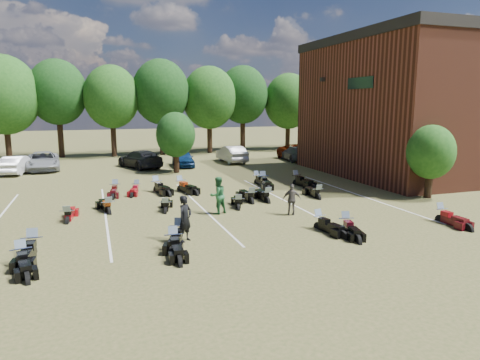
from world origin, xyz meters
name	(u,v)px	position (x,y,z in m)	size (l,w,h in m)	color
ground	(274,216)	(0.00, 0.00, 0.00)	(160.00, 160.00, 0.00)	brown
car_1	(17,165)	(-14.27, 19.04, 0.73)	(1.54, 4.43, 1.46)	silver
car_2	(43,161)	(-12.50, 20.46, 0.78)	(2.57, 5.58, 1.55)	gray
car_3	(140,159)	(-4.54, 19.13, 0.78)	(2.18, 5.36, 1.56)	black
car_4	(183,159)	(-0.81, 18.67, 0.72)	(1.69, 4.21, 1.43)	navy
car_5	(232,154)	(4.21, 19.92, 0.80)	(1.70, 4.86, 1.60)	#A7A6A2
car_6	(299,152)	(11.10, 19.17, 0.78)	(2.60, 5.63, 1.57)	#5A1405
car_7	(296,154)	(10.54, 18.89, 0.72)	(2.02, 4.97, 1.44)	#38383D
person_black	(185,219)	(-5.01, -2.44, 0.95)	(0.70, 0.46, 1.91)	black
person_green	(218,195)	(-2.52, 1.42, 0.96)	(0.93, 0.73, 1.92)	#235D32
person_grey	(292,199)	(0.96, -0.05, 0.80)	(0.94, 0.39, 1.60)	#554F49
motorcycle_0	(33,255)	(-10.73, -2.27, 0.00)	(0.80, 2.51, 1.40)	black
motorcycle_1	(22,266)	(-10.96, -3.29, 0.00)	(0.72, 2.27, 1.27)	black
motorcycle_2	(179,241)	(-5.27, -2.40, 0.00)	(0.76, 2.40, 1.34)	black
motorcycle_3	(174,250)	(-5.67, -3.36, 0.00)	(0.72, 2.27, 1.27)	black
motorcycle_4	(319,229)	(1.05, -2.69, 0.00)	(0.70, 2.21, 1.23)	black
motorcycle_5	(346,231)	(1.96, -3.43, 0.00)	(0.70, 2.21, 1.23)	black
motorcycle_6	(441,221)	(7.19, -3.49, 0.00)	(0.72, 2.25, 1.26)	#44090E
motorcycle_7	(68,223)	(-9.73, 2.06, 0.00)	(0.68, 2.14, 1.19)	maroon
motorcycle_8	(109,214)	(-7.83, 3.24, 0.00)	(0.72, 2.25, 1.25)	black
motorcycle_9	(166,213)	(-5.03, 2.46, 0.00)	(0.66, 2.06, 1.15)	black
motorcycle_10	(251,203)	(-0.08, 3.06, 0.00)	(0.75, 2.35, 1.31)	black
motorcycle_11	(239,209)	(-1.23, 1.91, 0.00)	(0.68, 2.14, 1.20)	black
motorcycle_12	(267,203)	(0.84, 2.87, 0.00)	(0.74, 2.32, 1.29)	black
motorcycle_13	(318,199)	(4.06, 2.78, 0.00)	(0.70, 2.21, 1.23)	black
motorcycle_14	(116,194)	(-7.23, 8.29, 0.00)	(0.71, 2.22, 1.24)	#430910
motorcycle_15	(137,192)	(-5.93, 8.24, 0.00)	(0.64, 2.02, 1.12)	maroon
motorcycle_16	(157,191)	(-4.69, 8.15, 0.00)	(0.80, 2.51, 1.40)	black
motorcycle_17	(181,191)	(-3.17, 7.88, 0.00)	(0.78, 2.46, 1.37)	black
motorcycle_18	(257,183)	(2.47, 8.74, 0.00)	(0.69, 2.18, 1.21)	black
motorcycle_19	(296,185)	(4.90, 7.36, 0.00)	(0.80, 2.50, 1.39)	black
motorcycle_20	(263,186)	(2.54, 7.74, 0.00)	(0.79, 2.49, 1.39)	black
brick_building	(472,106)	(22.00, 9.00, 5.36)	(25.40, 15.20, 10.70)	brown
tree_line	(161,97)	(-1.00, 29.00, 6.31)	(56.00, 6.00, 9.79)	black
young_tree_near_building	(431,152)	(10.50, 1.00, 2.75)	(2.80, 2.80, 4.16)	black
young_tree_midfield	(176,135)	(-2.00, 15.50, 3.09)	(3.20, 3.20, 4.70)	black
parking_lines	(201,207)	(-3.00, 3.00, 0.01)	(20.10, 14.00, 0.01)	silver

